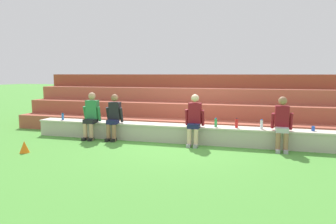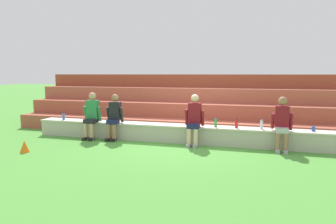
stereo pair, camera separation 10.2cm
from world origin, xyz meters
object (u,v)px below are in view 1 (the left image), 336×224
object	(u,v)px
person_center	(194,119)
person_left_of_center	(114,116)
water_bottle_mid_right	(216,123)
person_right_of_center	(282,122)
plastic_cup_right_end	(313,129)
person_far_left	(91,115)
water_bottle_near_left	(237,123)
sports_cone	(24,147)
water_bottle_near_right	(262,124)
water_bottle_center_gap	(63,116)

from	to	relation	value
person_center	person_left_of_center	bearing A→B (deg)	178.91
person_center	water_bottle_mid_right	xyz separation A→B (m)	(0.53, 0.24, -0.11)
person_right_of_center	plastic_cup_right_end	distance (m)	0.81
person_far_left	water_bottle_near_left	world-z (taller)	person_far_left
person_center	person_right_of_center	world-z (taller)	person_center
plastic_cup_right_end	sports_cone	xyz separation A→B (m)	(-6.63, -2.15, -0.39)
person_center	water_bottle_near_right	xyz separation A→B (m)	(1.68, 0.24, -0.11)
person_far_left	person_left_of_center	distance (m)	0.68
person_left_of_center	person_center	distance (m)	2.31
person_center	plastic_cup_right_end	xyz separation A→B (m)	(2.90, 0.30, -0.17)
person_right_of_center	water_bottle_near_right	size ratio (longest dim) A/B	5.33
person_left_of_center	water_bottle_near_right	bearing A→B (deg)	2.82
person_center	water_bottle_near_left	size ratio (longest dim) A/B	5.28
person_left_of_center	plastic_cup_right_end	xyz separation A→B (m)	(5.21, 0.25, -0.15)
person_right_of_center	sports_cone	size ratio (longest dim) A/B	4.69
plastic_cup_right_end	water_bottle_near_right	bearing A→B (deg)	-177.36
water_bottle_near_right	person_left_of_center	bearing A→B (deg)	-177.18
person_center	water_bottle_center_gap	world-z (taller)	person_center
person_right_of_center	water_bottle_center_gap	distance (m)	6.25
water_bottle_mid_right	plastic_cup_right_end	size ratio (longest dim) A/B	2.02
person_left_of_center	water_bottle_mid_right	world-z (taller)	person_left_of_center
water_bottle_near_left	water_bottle_near_right	bearing A→B (deg)	-0.85
person_center	water_bottle_mid_right	bearing A→B (deg)	24.65
water_bottle_near_right	sports_cone	size ratio (longest dim) A/B	0.88
person_left_of_center	water_bottle_mid_right	xyz separation A→B (m)	(2.84, 0.20, -0.09)
person_center	sports_cone	distance (m)	4.20
person_right_of_center	water_bottle_center_gap	xyz separation A→B (m)	(-6.24, 0.19, -0.12)
person_left_of_center	water_bottle_near_left	world-z (taller)	person_left_of_center
water_bottle_near_left	water_bottle_mid_right	size ratio (longest dim) A/B	1.06
person_center	sports_cone	size ratio (longest dim) A/B	4.75
water_bottle_near_left	sports_cone	bearing A→B (deg)	-156.33
sports_cone	person_far_left	bearing A→B (deg)	67.98
person_center	plastic_cup_right_end	world-z (taller)	person_center
person_right_of_center	plastic_cup_right_end	xyz separation A→B (m)	(0.75, 0.26, -0.16)
water_bottle_center_gap	plastic_cup_right_end	bearing A→B (deg)	0.56
water_bottle_center_gap	sports_cone	bearing A→B (deg)	-80.17
person_left_of_center	sports_cone	xyz separation A→B (m)	(-1.42, -1.90, -0.54)
person_left_of_center	plastic_cup_right_end	size ratio (longest dim) A/B	11.00
water_bottle_mid_right	person_far_left	bearing A→B (deg)	-175.87
person_far_left	water_bottle_center_gap	distance (m)	1.14
person_left_of_center	sports_cone	bearing A→B (deg)	-126.87
water_bottle_near_right	plastic_cup_right_end	size ratio (longest dim) A/B	2.10
person_right_of_center	plastic_cup_right_end	bearing A→B (deg)	19.46
sports_cone	person_left_of_center	bearing A→B (deg)	53.13
person_right_of_center	person_center	bearing A→B (deg)	-179.13
person_far_left	water_bottle_near_right	distance (m)	4.68
water_bottle_near_left	water_bottle_mid_right	world-z (taller)	water_bottle_near_left
person_right_of_center	water_bottle_near_left	world-z (taller)	person_right_of_center
person_center	person_right_of_center	bearing A→B (deg)	0.87
plastic_cup_right_end	sports_cone	bearing A→B (deg)	-162.04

